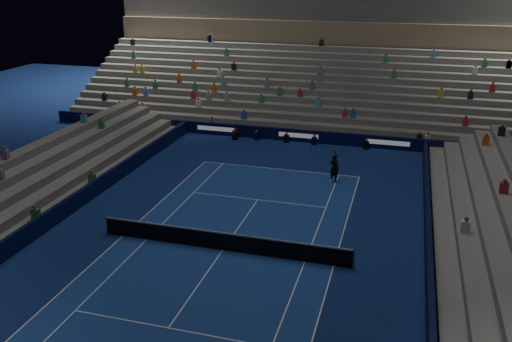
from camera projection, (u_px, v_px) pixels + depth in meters
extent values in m
plane|color=navy|center=(223.00, 250.00, 26.58)|extent=(90.00, 90.00, 0.00)
cube|color=navy|center=(223.00, 250.00, 26.58)|extent=(10.97, 23.77, 0.01)
cube|color=black|center=(299.00, 136.00, 43.06)|extent=(44.00, 0.25, 1.00)
cube|color=black|center=(429.00, 269.00, 23.92)|extent=(0.25, 37.00, 1.00)
cube|color=black|center=(52.00, 218.00, 28.89)|extent=(0.25, 37.00, 1.00)
cube|color=slate|center=(301.00, 135.00, 44.04)|extent=(44.00, 1.00, 0.50)
cube|color=slate|center=(304.00, 129.00, 44.86)|extent=(44.00, 1.00, 1.00)
cube|color=slate|center=(306.00, 123.00, 45.67)|extent=(44.00, 1.00, 1.50)
cube|color=slate|center=(308.00, 117.00, 46.48)|extent=(44.00, 1.00, 2.00)
cube|color=slate|center=(310.00, 111.00, 47.29)|extent=(44.00, 1.00, 2.50)
cube|color=slate|center=(313.00, 106.00, 48.10)|extent=(44.00, 1.00, 3.00)
cube|color=slate|center=(315.00, 101.00, 48.91)|extent=(44.00, 1.00, 3.50)
cube|color=slate|center=(317.00, 96.00, 49.73)|extent=(44.00, 1.00, 4.00)
cube|color=slate|center=(319.00, 91.00, 50.54)|extent=(44.00, 1.00, 4.50)
cube|color=slate|center=(320.00, 86.00, 51.35)|extent=(44.00, 1.00, 5.00)
cube|color=slate|center=(322.00, 81.00, 52.16)|extent=(44.00, 1.00, 5.50)
cube|color=slate|center=(324.00, 77.00, 52.97)|extent=(44.00, 1.00, 6.00)
cube|color=#826D50|center=(328.00, 33.00, 52.52)|extent=(44.00, 0.60, 2.20)
cube|color=#4D4D4A|center=(331.00, 4.00, 52.86)|extent=(44.00, 2.40, 3.00)
cube|color=slate|center=(447.00, 277.00, 23.81)|extent=(1.00, 37.00, 0.50)
cube|color=slate|center=(472.00, 275.00, 23.46)|extent=(1.00, 37.00, 1.00)
cube|color=slate|center=(498.00, 274.00, 23.12)|extent=(1.00, 37.00, 1.50)
cube|color=slate|center=(40.00, 220.00, 29.18)|extent=(1.00, 37.00, 0.50)
cube|color=slate|center=(23.00, 214.00, 29.35)|extent=(1.00, 37.00, 1.00)
cube|color=slate|center=(7.00, 207.00, 29.52)|extent=(1.00, 37.00, 1.50)
cylinder|color=#B2B2B7|center=(106.00, 224.00, 28.03)|extent=(0.10, 0.10, 1.10)
cylinder|color=#B2B2B7|center=(354.00, 258.00, 24.75)|extent=(0.10, 0.10, 1.10)
cube|color=black|center=(223.00, 242.00, 26.42)|extent=(12.80, 0.03, 0.90)
cube|color=white|center=(222.00, 233.00, 26.25)|extent=(12.80, 0.04, 0.08)
imported|color=black|center=(334.00, 168.00, 34.79)|extent=(0.81, 0.68, 1.88)
cube|color=black|center=(235.00, 135.00, 43.75)|extent=(0.64, 0.71, 0.65)
cylinder|color=black|center=(233.00, 135.00, 43.26)|extent=(0.26, 0.38, 0.16)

